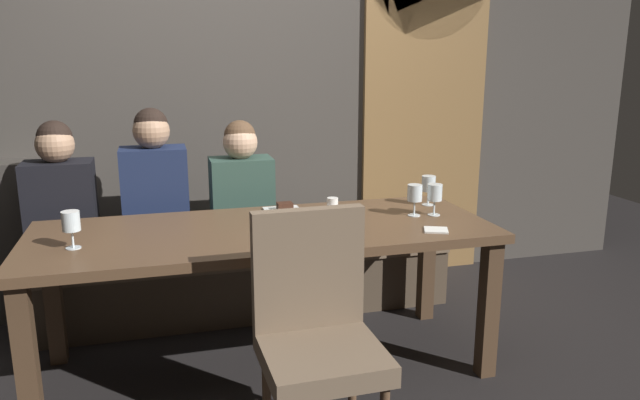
# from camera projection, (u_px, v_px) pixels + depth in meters

# --- Properties ---
(ground) EXTENTS (9.00, 9.00, 0.00)m
(ground) POSITION_uv_depth(u_px,v_px,m) (268.00, 367.00, 3.07)
(ground) COLOR black
(back_wall_tiled) EXTENTS (6.00, 0.12, 3.00)m
(back_wall_tiled) POSITION_uv_depth(u_px,v_px,m) (228.00, 63.00, 3.86)
(back_wall_tiled) COLOR #423D38
(back_wall_tiled) RESTS_ON ground
(arched_door) EXTENTS (0.90, 0.05, 2.55)m
(arched_door) POSITION_uv_depth(u_px,v_px,m) (425.00, 82.00, 4.17)
(arched_door) COLOR olive
(arched_door) RESTS_ON ground
(dining_table) EXTENTS (2.20, 0.84, 0.74)m
(dining_table) POSITION_uv_depth(u_px,v_px,m) (265.00, 245.00, 2.91)
(dining_table) COLOR #493422
(dining_table) RESTS_ON ground
(banquette_bench) EXTENTS (2.50, 0.44, 0.45)m
(banquette_bench) POSITION_uv_depth(u_px,v_px,m) (246.00, 278.00, 3.67)
(banquette_bench) COLOR #4A3C2E
(banquette_bench) RESTS_ON ground
(chair_near_side) EXTENTS (0.45, 0.45, 0.98)m
(chair_near_side) POSITION_uv_depth(u_px,v_px,m) (316.00, 323.00, 2.28)
(chair_near_side) COLOR brown
(chair_near_side) RESTS_ON ground
(diner_redhead) EXTENTS (0.36, 0.24, 0.76)m
(diner_redhead) POSITION_uv_depth(u_px,v_px,m) (60.00, 195.00, 3.25)
(diner_redhead) COLOR black
(diner_redhead) RESTS_ON banquette_bench
(diner_bearded) EXTENTS (0.36, 0.24, 0.82)m
(diner_bearded) POSITION_uv_depth(u_px,v_px,m) (155.00, 185.00, 3.38)
(diner_bearded) COLOR #192342
(diner_bearded) RESTS_ON banquette_bench
(diner_far_end) EXTENTS (0.36, 0.24, 0.74)m
(diner_far_end) POSITION_uv_depth(u_px,v_px,m) (242.00, 187.00, 3.54)
(diner_far_end) COLOR #2D473D
(diner_far_end) RESTS_ON banquette_bench
(wine_glass_near_left) EXTENTS (0.08, 0.08, 0.16)m
(wine_glass_near_left) POSITION_uv_depth(u_px,v_px,m) (415.00, 194.00, 3.09)
(wine_glass_near_left) COLOR silver
(wine_glass_near_left) RESTS_ON dining_table
(wine_glass_end_left) EXTENTS (0.08, 0.08, 0.16)m
(wine_glass_end_left) POSITION_uv_depth(u_px,v_px,m) (71.00, 223.00, 2.56)
(wine_glass_end_left) COLOR silver
(wine_glass_end_left) RESTS_ON dining_table
(wine_glass_far_left) EXTENTS (0.08, 0.08, 0.16)m
(wine_glass_far_left) POSITION_uv_depth(u_px,v_px,m) (429.00, 185.00, 3.31)
(wine_glass_far_left) COLOR silver
(wine_glass_far_left) RESTS_ON dining_table
(wine_glass_end_right) EXTENTS (0.08, 0.08, 0.16)m
(wine_glass_end_right) POSITION_uv_depth(u_px,v_px,m) (435.00, 194.00, 3.09)
(wine_glass_end_right) COLOR silver
(wine_glass_end_right) RESTS_ON dining_table
(espresso_cup) EXTENTS (0.12, 0.12, 0.06)m
(espresso_cup) POSITION_uv_depth(u_px,v_px,m) (333.00, 205.00, 3.23)
(espresso_cup) COLOR white
(espresso_cup) RESTS_ON dining_table
(dessert_plate) EXTENTS (0.19, 0.19, 0.05)m
(dessert_plate) POSITION_uv_depth(u_px,v_px,m) (284.00, 209.00, 3.18)
(dessert_plate) COLOR white
(dessert_plate) RESTS_ON dining_table
(folded_napkin) EXTENTS (0.14, 0.13, 0.01)m
(folded_napkin) POSITION_uv_depth(u_px,v_px,m) (436.00, 230.00, 2.84)
(folded_napkin) COLOR silver
(folded_napkin) RESTS_ON dining_table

